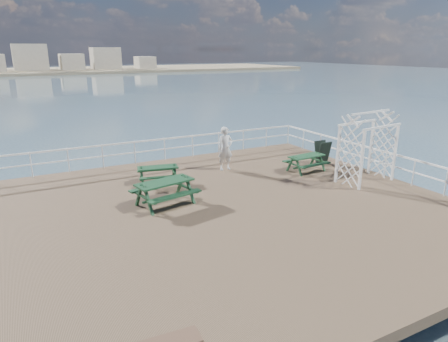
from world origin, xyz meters
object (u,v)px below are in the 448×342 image
at_px(picnic_table_b, 158,171).
at_px(picnic_table_d, 165,188).
at_px(picnic_table_c, 306,160).
at_px(trellis_arbor, 367,151).
at_px(person, 225,149).

distance_m(picnic_table_b, picnic_table_d, 2.43).
xyz_separation_m(picnic_table_b, picnic_table_d, (-0.55, -2.37, 0.13)).
height_order(picnic_table_b, picnic_table_c, picnic_table_c).
bearing_deg(picnic_table_c, picnic_table_d, -177.52).
bearing_deg(picnic_table_b, trellis_arbor, -14.60).
height_order(picnic_table_b, person, person).
relative_size(picnic_table_c, trellis_arbor, 0.62).
relative_size(picnic_table_d, trellis_arbor, 0.79).
relative_size(picnic_table_c, picnic_table_d, 0.78).
bearing_deg(person, picnic_table_c, -31.77).
distance_m(picnic_table_d, trellis_arbor, 8.24).
bearing_deg(picnic_table_d, picnic_table_c, -4.25).
xyz_separation_m(trellis_arbor, person, (-4.27, 4.10, -0.30)).
distance_m(picnic_table_c, picnic_table_d, 6.96).
height_order(picnic_table_c, person, person).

